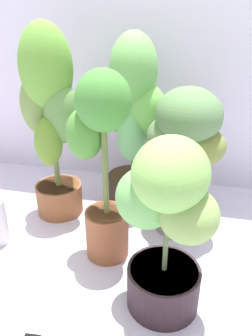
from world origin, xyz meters
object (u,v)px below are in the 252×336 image
(potted_plant_back_left, at_px, (50,115))
(potted_plant_front_right, at_px, (166,220))
(potted_plant_back_right, at_px, (185,148))
(potted_plant_center, at_px, (101,160))
(potted_plant_back_center, at_px, (133,116))

(potted_plant_back_left, bearing_deg, potted_plant_front_right, -38.10)
(potted_plant_front_right, height_order, potted_plant_back_right, potted_plant_back_right)
(potted_plant_back_right, height_order, potted_plant_center, potted_plant_center)
(potted_plant_back_left, height_order, potted_plant_back_right, potted_plant_back_left)
(potted_plant_back_left, relative_size, potted_plant_back_right, 1.36)
(potted_plant_back_left, relative_size, potted_plant_center, 1.18)
(potted_plant_back_left, bearing_deg, potted_plant_center, -38.26)
(potted_plant_center, bearing_deg, potted_plant_back_right, 40.39)
(potted_plant_back_center, bearing_deg, potted_plant_back_right, -33.47)
(potted_plant_front_right, height_order, potted_plant_center, potted_plant_center)
(potted_plant_back_left, relative_size, potted_plant_front_right, 1.46)
(potted_plant_back_center, xyz_separation_m, potted_plant_back_right, (0.28, -0.19, -0.08))
(potted_plant_back_left, relative_size, potted_plant_back_center, 1.05)
(potted_plant_front_right, relative_size, potted_plant_back_right, 0.93)
(potted_plant_back_right, xyz_separation_m, potted_plant_center, (-0.31, -0.26, 0.03))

